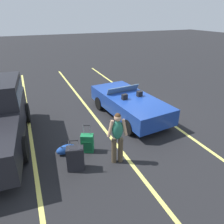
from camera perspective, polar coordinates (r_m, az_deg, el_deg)
The scene contains 9 objects.
ground_plane at distance 9.21m, azimuth 4.60°, elevation -1.09°, with size 80.00×80.00×0.00m, color black.
lot_line_near at distance 9.83m, azimuth 11.26°, elevation 0.26°, with size 18.00×0.12×0.01m, color #EAE066.
lot_line_mid at distance 8.70m, azimuth -3.69°, elevation -2.76°, with size 18.00×0.12×0.01m, color #EAE066.
lot_line_far at distance 8.34m, azimuth -21.50°, elevation -6.07°, with size 18.00×0.12×0.01m, color #EAE066.
convertible_car at distance 9.12m, azimuth 4.01°, elevation 2.73°, with size 4.28×2.13×1.24m.
suitcase_large_black at distance 6.16m, azimuth -10.02°, elevation -12.50°, with size 0.42×0.54×1.05m.
suitcase_medium_bright at distance 6.84m, azimuth -6.80°, elevation -8.52°, with size 0.39×0.46×0.94m.
duffel_bag at distance 6.96m, azimuth -12.53°, elevation -9.93°, with size 0.41×0.67×0.34m.
traveler_person at distance 6.02m, azimuth 1.51°, elevation -6.54°, with size 0.29×0.61×1.65m.
Camera 1 is at (-7.24, 3.92, 4.14)m, focal length 33.22 mm.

